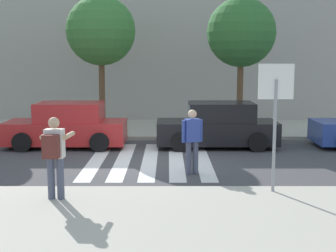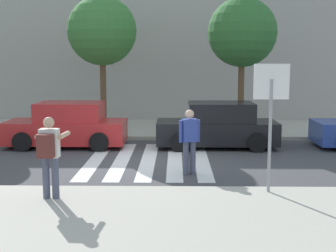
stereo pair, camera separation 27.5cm
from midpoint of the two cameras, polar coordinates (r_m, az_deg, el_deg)
ground_plane at (r=14.00m, az=-3.03°, el=-4.34°), size 120.00×120.00×0.00m
sidewalk_near at (r=8.05m, az=-5.25°, el=-13.59°), size 60.00×6.00×0.14m
sidewalk_far at (r=19.88m, az=-2.19°, el=-0.34°), size 60.00×4.80×0.14m
building_facade_far at (r=24.05m, az=-1.87°, el=8.53°), size 56.00×4.00×6.30m
crosswalk_stripe_0 at (r=14.36m, az=-9.40°, el=-4.10°), size 0.44×5.20×0.01m
crosswalk_stripe_1 at (r=14.25m, az=-6.21°, el=-4.13°), size 0.44×5.20×0.01m
crosswalk_stripe_2 at (r=14.19m, az=-2.99°, el=-4.15°), size 0.44×5.20×0.01m
crosswalk_stripe_3 at (r=14.18m, az=0.25°, el=-4.15°), size 0.44×5.20×0.01m
crosswalk_stripe_4 at (r=14.21m, az=3.48°, el=-4.14°), size 0.44×5.20×0.01m
stop_sign at (r=10.33m, az=12.03°, el=3.24°), size 0.76×0.08×2.80m
photographer_with_backpack at (r=9.95m, az=-14.66°, el=-2.97°), size 0.63×0.88×1.72m
pedestrian_crossing at (r=12.32m, az=2.12°, el=-1.47°), size 0.56×0.35×1.72m
parked_car_red at (r=16.51m, az=-12.87°, el=-0.03°), size 4.10×1.92×1.55m
parked_car_black at (r=16.19m, az=5.40°, el=-0.02°), size 4.10×1.92×1.55m
street_tree_center at (r=19.07m, az=-8.82°, el=11.36°), size 2.75×2.75×5.36m
street_tree_east at (r=18.51m, az=8.28°, el=11.16°), size 2.66×2.66×5.22m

